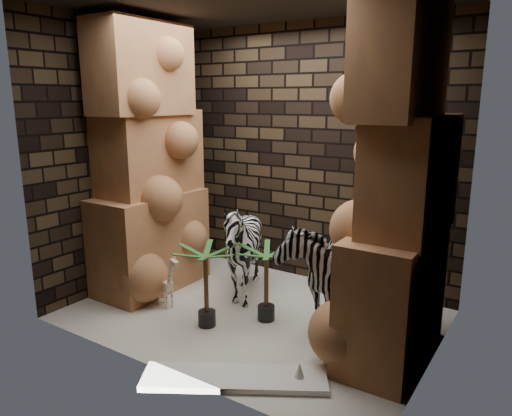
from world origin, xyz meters
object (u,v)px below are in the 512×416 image
Objects in this scene: zebra_right at (323,259)px; surfboard at (235,378)px; palm_back at (206,287)px; zebra_left at (242,254)px; giraffe_toy at (165,279)px; palm_front at (266,284)px.

surfboard is at bearing -105.16° from zebra_right.
zebra_right is at bearing 38.44° from palm_back.
zebra_right is 1.13× the size of zebra_left.
surfboard is (0.84, -1.31, -0.49)m from zebra_left.
palm_front is at bearing 32.61° from giraffe_toy.
zebra_right reaches higher than surfboard.
surfboard is (1.42, -0.72, -0.28)m from giraffe_toy.
palm_front is at bearing -159.38° from zebra_right.
zebra_right is at bearing 30.89° from palm_front.
palm_back reaches higher than surfboard.
palm_front is at bearing 45.47° from palm_back.
zebra_right is 1.16m from palm_back.
palm_back is 1.06m from surfboard.
zebra_left is at bearing 149.68° from palm_front.
giraffe_toy is at bearing -163.60° from palm_front.
zebra_right is 0.61m from palm_front.
zebra_right reaches higher than palm_front.
zebra_right is 0.90× the size of surfboard.
palm_back is (0.06, -0.70, -0.12)m from zebra_left.
palm_front is (0.48, -0.28, -0.14)m from zebra_left.
zebra_right is 0.96m from zebra_left.
zebra_right reaches higher than zebra_left.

